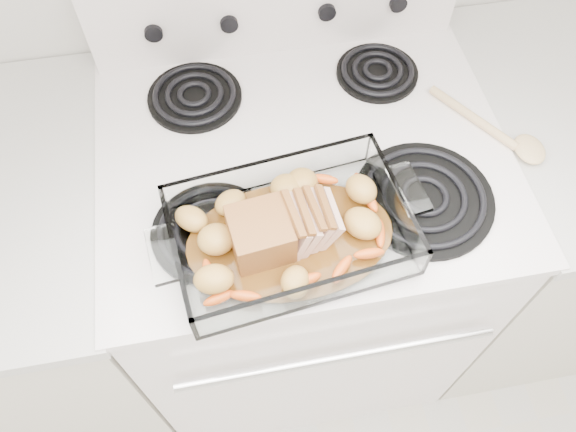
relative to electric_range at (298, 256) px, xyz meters
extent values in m
cube|color=white|center=(0.00, 0.00, -0.02)|extent=(0.76, 0.65, 0.92)
cube|color=black|center=(0.00, -0.32, -0.03)|extent=(0.65, 0.02, 0.55)
cylinder|color=silver|center=(0.00, -0.36, 0.26)|extent=(0.61, 0.02, 0.02)
cube|color=white|center=(0.00, 0.00, 0.44)|extent=(0.78, 0.67, 0.02)
cube|color=white|center=(0.00, 0.29, 0.54)|extent=(0.76, 0.06, 0.18)
cylinder|color=black|center=(-0.19, -0.16, 0.46)|extent=(0.21, 0.21, 0.01)
cylinder|color=black|center=(0.19, -0.16, 0.46)|extent=(0.25, 0.25, 0.01)
cylinder|color=black|center=(-0.19, 0.16, 0.46)|extent=(0.19, 0.19, 0.01)
cylinder|color=black|center=(0.19, 0.16, 0.46)|extent=(0.17, 0.17, 0.01)
cylinder|color=black|center=(-0.25, 0.26, 0.54)|extent=(0.04, 0.02, 0.04)
cylinder|color=black|center=(-0.10, 0.26, 0.54)|extent=(0.04, 0.02, 0.04)
cylinder|color=black|center=(0.10, 0.26, 0.54)|extent=(0.04, 0.02, 0.04)
cylinder|color=black|center=(0.25, 0.26, 0.54)|extent=(0.04, 0.02, 0.04)
cube|color=beige|center=(-0.67, 0.00, -0.03)|extent=(0.55, 0.65, 0.90)
cube|color=beige|center=(0.66, 0.00, -0.03)|extent=(0.55, 0.65, 0.90)
cube|color=white|center=(-0.06, -0.21, 0.47)|extent=(0.38, 0.25, 0.01)
cube|color=white|center=(-0.06, -0.33, 0.50)|extent=(0.38, 0.01, 0.07)
cube|color=white|center=(-0.06, -0.08, 0.50)|extent=(0.38, 0.01, 0.07)
cube|color=white|center=(-0.25, -0.21, 0.50)|extent=(0.01, 0.25, 0.07)
cube|color=white|center=(0.12, -0.21, 0.50)|extent=(0.01, 0.25, 0.07)
cylinder|color=#58330F|center=(-0.06, -0.21, 0.47)|extent=(0.22, 0.22, 0.00)
cube|color=brown|center=(-0.11, -0.21, 0.51)|extent=(0.10, 0.10, 0.08)
cube|color=beige|center=(-0.06, -0.21, 0.51)|extent=(0.03, 0.09, 0.07)
cube|color=beige|center=(-0.04, -0.21, 0.51)|extent=(0.04, 0.09, 0.07)
cube|color=beige|center=(-0.02, -0.21, 0.50)|extent=(0.04, 0.09, 0.07)
cube|color=beige|center=(0.00, -0.21, 0.50)|extent=(0.04, 0.09, 0.06)
ellipsoid|color=orange|center=(-0.20, -0.28, 0.48)|extent=(0.05, 0.02, 0.02)
ellipsoid|color=orange|center=(0.04, -0.28, 0.48)|extent=(0.05, 0.02, 0.02)
ellipsoid|color=orange|center=(0.08, -0.19, 0.48)|extent=(0.05, 0.02, 0.02)
ellipsoid|color=orange|center=(-0.21, -0.17, 0.48)|extent=(0.05, 0.02, 0.02)
ellipsoid|color=tan|center=(-0.21, -0.13, 0.49)|extent=(0.06, 0.05, 0.04)
ellipsoid|color=tan|center=(-0.04, -0.12, 0.49)|extent=(0.06, 0.05, 0.04)
ellipsoid|color=tan|center=(0.05, -0.22, 0.49)|extent=(0.06, 0.05, 0.04)
cylinder|color=#D5B97A|center=(0.34, 0.00, 0.46)|extent=(0.13, 0.18, 0.02)
ellipsoid|color=#D5B97A|center=(0.42, -0.09, 0.46)|extent=(0.06, 0.07, 0.02)
camera|label=1|loc=(-0.15, -0.66, 1.29)|focal=35.00mm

